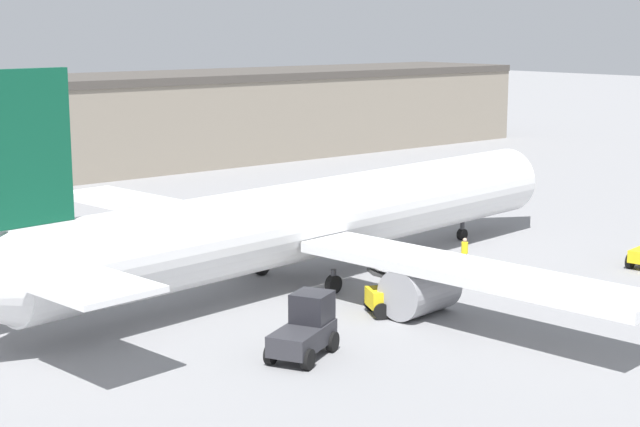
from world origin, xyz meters
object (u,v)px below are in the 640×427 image
object	(u,v)px
airplane	(307,221)
belt_loader_truck	(399,290)
ground_crew_worker	(465,252)
pushback_tug	(305,328)

from	to	relation	value
airplane	belt_loader_truck	world-z (taller)	airplane
belt_loader_truck	ground_crew_worker	bearing A→B (deg)	50.13
ground_crew_worker	belt_loader_truck	bearing A→B (deg)	-45.49
airplane	belt_loader_truck	xyz separation A→B (m)	(-0.43, -7.20, -2.03)
airplane	pushback_tug	xyz separation A→B (m)	(-7.35, -8.96, -2.00)
belt_loader_truck	airplane	bearing A→B (deg)	112.57
airplane	pushback_tug	size ratio (longest dim) A/B	11.53
airplane	ground_crew_worker	distance (m)	9.24
airplane	ground_crew_worker	size ratio (longest dim) A/B	26.03
airplane	pushback_tug	distance (m)	11.76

